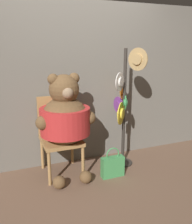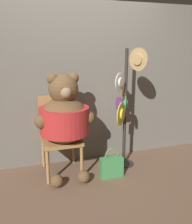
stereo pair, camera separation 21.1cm
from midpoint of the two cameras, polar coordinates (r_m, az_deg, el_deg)
name	(u,v)px [view 2 (the right image)]	position (r m, az deg, el deg)	size (l,w,h in m)	color
ground_plane	(87,181)	(3.23, -0.09, -15.46)	(14.00, 14.00, 0.00)	brown
wall_back	(73,85)	(3.49, -3.59, 6.22)	(8.00, 0.10, 2.22)	slate
chair	(59,132)	(3.32, -6.54, -4.57)	(0.48, 0.53, 1.00)	#B2844C
teddy_bear	(64,117)	(3.08, -5.28, -1.22)	(0.74, 0.66, 1.32)	brown
hat_display_rack	(125,105)	(3.34, 8.45, 1.66)	(0.37, 0.57, 1.61)	#332D28
handbag_on_ground	(112,167)	(3.26, 5.50, -12.36)	(0.30, 0.10, 0.40)	#479E56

